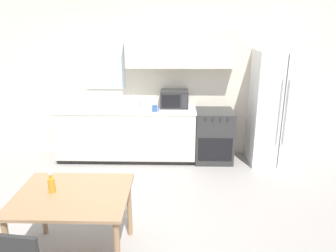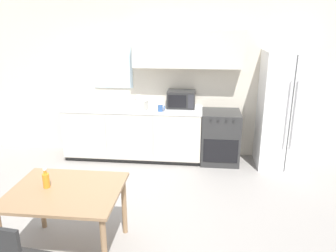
% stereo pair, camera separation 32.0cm
% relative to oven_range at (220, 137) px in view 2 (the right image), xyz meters
% --- Properties ---
extents(ground_plane, '(12.00, 12.00, 0.00)m').
position_rel_oven_range_xyz_m(ground_plane, '(-1.27, -1.88, -0.44)').
color(ground_plane, gray).
extents(wall_back, '(12.00, 0.38, 2.70)m').
position_rel_oven_range_xyz_m(wall_back, '(-1.17, 0.31, 0.99)').
color(wall_back, beige).
rests_on(wall_back, ground_plane).
extents(kitchen_counter, '(2.37, 0.63, 0.92)m').
position_rel_oven_range_xyz_m(kitchen_counter, '(-1.50, -0.00, 0.02)').
color(kitchen_counter, '#333333').
rests_on(kitchen_counter, ground_plane).
extents(oven_range, '(0.64, 0.63, 0.89)m').
position_rel_oven_range_xyz_m(oven_range, '(0.00, 0.00, 0.00)').
color(oven_range, '#2D2D2D').
rests_on(oven_range, ground_plane).
extents(refrigerator, '(0.81, 0.71, 1.90)m').
position_rel_oven_range_xyz_m(refrigerator, '(1.02, -0.03, 0.51)').
color(refrigerator, white).
rests_on(refrigerator, ground_plane).
extents(kitchen_sink, '(0.69, 0.40, 0.21)m').
position_rel_oven_range_xyz_m(kitchen_sink, '(-1.88, 0.01, 0.49)').
color(kitchen_sink, '#B7BABC').
rests_on(kitchen_sink, kitchen_counter).
extents(microwave, '(0.47, 0.33, 0.29)m').
position_rel_oven_range_xyz_m(microwave, '(-0.68, 0.11, 0.62)').
color(microwave, '#282828').
rests_on(microwave, kitchen_counter).
extents(coffee_mug, '(0.11, 0.08, 0.10)m').
position_rel_oven_range_xyz_m(coffee_mug, '(-0.99, -0.17, 0.53)').
color(coffee_mug, '#335999').
rests_on(coffee_mug, kitchen_counter).
extents(grocery_bag_0, '(0.28, 0.25, 0.26)m').
position_rel_oven_range_xyz_m(grocery_bag_0, '(-1.36, -0.13, 0.58)').
color(grocery_bag_0, silver).
rests_on(grocery_bag_0, kitchen_counter).
extents(dining_table, '(1.10, 0.90, 0.74)m').
position_rel_oven_range_xyz_m(dining_table, '(-1.66, -2.52, 0.20)').
color(dining_table, '#997551').
rests_on(dining_table, ground_plane).
extents(drink_bottle, '(0.07, 0.07, 0.21)m').
position_rel_oven_range_xyz_m(drink_bottle, '(-1.86, -2.49, 0.38)').
color(drink_bottle, orange).
rests_on(drink_bottle, dining_table).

